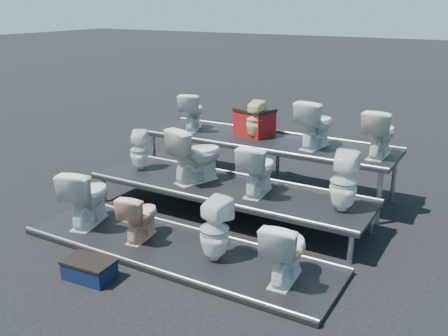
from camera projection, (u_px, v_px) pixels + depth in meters
The scene contains 18 objects.
ground at pixel (227, 216), 7.39m from camera, with size 80.00×80.00×0.00m, color black.
tier_front at pixel (177, 250), 6.31m from camera, with size 4.20×1.20×0.06m, color black.
tier_mid at pixel (227, 202), 7.32m from camera, with size 4.20×1.20×0.46m, color black.
tier_back at pixel (266, 165), 8.32m from camera, with size 4.20×1.20×0.86m, color black.
toilet_0 at pixel (87, 196), 6.88m from camera, with size 0.46×0.81×0.82m, color silver.
toilet_1 at pixel (140, 216), 6.47m from camera, with size 0.36×0.63×0.64m, color #E3AF8E.
toilet_2 at pixel (215, 230), 5.91m from camera, with size 0.35×0.36×0.78m, color silver.
toilet_3 at pixel (286, 250), 5.49m from camera, with size 0.41×0.72×0.73m, color silver.
toilet_4 at pixel (139, 150), 7.91m from camera, with size 0.29×0.29×0.63m, color silver.
toilet_5 at pixel (196, 154), 7.37m from camera, with size 0.47×0.82×0.83m, color beige.
toilet_6 at pixel (258, 169), 6.90m from camera, with size 0.41×0.72×0.73m, color silver.
toilet_7 at pixel (344, 182), 6.31m from camera, with size 0.35×0.36×0.78m, color silver.
toilet_8 at pixel (192, 111), 8.78m from camera, with size 0.37×0.64×0.66m, color silver.
toilet_9 at pixel (255, 120), 8.19m from camera, with size 0.28×0.29×0.63m, color #E5D68A.
toilet_10 at pixel (316, 124), 7.68m from camera, with size 0.42×0.74×0.75m, color silver.
toilet_11 at pixel (380, 133), 7.21m from camera, with size 0.40×0.70×0.71m, color beige.
red_crate at pixel (255, 123), 8.43m from camera, with size 0.57×0.46×0.41m, color #9D1112.
step_stool at pixel (89, 271), 5.70m from camera, with size 0.56×0.34×0.20m, color black.
Camera 1 is at (3.36, -5.89, 3.02)m, focal length 40.00 mm.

